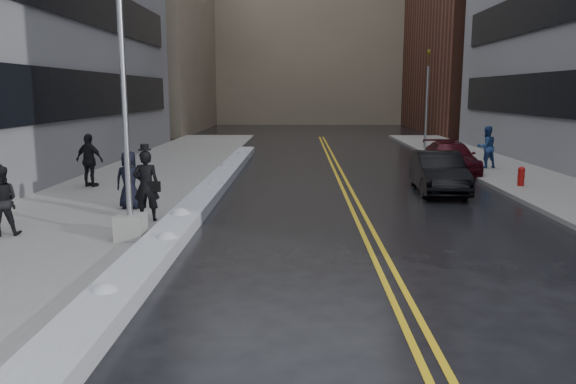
{
  "coord_description": "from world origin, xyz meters",
  "views": [
    {
      "loc": [
        0.69,
        -10.88,
        3.61
      ],
      "look_at": [
        0.44,
        2.04,
        1.3
      ],
      "focal_mm": 35.0,
      "sensor_mm": 36.0,
      "label": 1
    }
  ],
  "objects_px": {
    "pedestrian_c": "(129,180)",
    "car_black": "(438,172)",
    "lamppost": "(126,139)",
    "car_maroon": "(450,158)",
    "pedestrian_east": "(486,147)",
    "pedestrian_b": "(1,201)",
    "pedestrian_d": "(90,160)",
    "traffic_signal": "(427,95)",
    "fire_hydrant": "(521,175)",
    "pedestrian_fedora": "(146,186)"
  },
  "relations": [
    {
      "from": "lamppost",
      "to": "pedestrian_fedora",
      "type": "relative_size",
      "value": 3.96
    },
    {
      "from": "pedestrian_fedora",
      "to": "pedestrian_d",
      "type": "relative_size",
      "value": 0.98
    },
    {
      "from": "pedestrian_fedora",
      "to": "pedestrian_d",
      "type": "height_order",
      "value": "pedestrian_d"
    },
    {
      "from": "traffic_signal",
      "to": "pedestrian_fedora",
      "type": "distance_m",
      "value": 23.43
    },
    {
      "from": "pedestrian_b",
      "to": "pedestrian_c",
      "type": "bearing_deg",
      "value": -142.73
    },
    {
      "from": "lamppost",
      "to": "pedestrian_east",
      "type": "relative_size",
      "value": 3.98
    },
    {
      "from": "traffic_signal",
      "to": "pedestrian_b",
      "type": "distance_m",
      "value": 26.5
    },
    {
      "from": "fire_hydrant",
      "to": "pedestrian_east",
      "type": "bearing_deg",
      "value": 86.35
    },
    {
      "from": "traffic_signal",
      "to": "pedestrian_c",
      "type": "height_order",
      "value": "traffic_signal"
    },
    {
      "from": "pedestrian_fedora",
      "to": "car_black",
      "type": "xyz_separation_m",
      "value": [
        9.19,
        5.44,
        -0.38
      ]
    },
    {
      "from": "traffic_signal",
      "to": "pedestrian_d",
      "type": "height_order",
      "value": "traffic_signal"
    },
    {
      "from": "traffic_signal",
      "to": "car_maroon",
      "type": "height_order",
      "value": "traffic_signal"
    },
    {
      "from": "traffic_signal",
      "to": "pedestrian_fedora",
      "type": "relative_size",
      "value": 3.11
    },
    {
      "from": "lamppost",
      "to": "car_maroon",
      "type": "bearing_deg",
      "value": 48.78
    },
    {
      "from": "lamppost",
      "to": "pedestrian_b",
      "type": "xyz_separation_m",
      "value": [
        -3.24,
        0.32,
        -1.53
      ]
    },
    {
      "from": "car_black",
      "to": "pedestrian_c",
      "type": "bearing_deg",
      "value": -156.16
    },
    {
      "from": "lamppost",
      "to": "car_black",
      "type": "bearing_deg",
      "value": 39.23
    },
    {
      "from": "fire_hydrant",
      "to": "car_black",
      "type": "bearing_deg",
      "value": -169.51
    },
    {
      "from": "traffic_signal",
      "to": "car_black",
      "type": "bearing_deg",
      "value": -100.61
    },
    {
      "from": "fire_hydrant",
      "to": "pedestrian_fedora",
      "type": "bearing_deg",
      "value": -154.09
    },
    {
      "from": "pedestrian_d",
      "to": "pedestrian_east",
      "type": "height_order",
      "value": "pedestrian_d"
    },
    {
      "from": "fire_hydrant",
      "to": "car_black",
      "type": "distance_m",
      "value": 3.29
    },
    {
      "from": "pedestrian_east",
      "to": "fire_hydrant",
      "type": "bearing_deg",
      "value": 70.81
    },
    {
      "from": "pedestrian_c",
      "to": "pedestrian_east",
      "type": "bearing_deg",
      "value": -143.51
    },
    {
      "from": "fire_hydrant",
      "to": "pedestrian_east",
      "type": "relative_size",
      "value": 0.38
    },
    {
      "from": "pedestrian_east",
      "to": "pedestrian_b",
      "type": "bearing_deg",
      "value": 23.24
    },
    {
      "from": "lamppost",
      "to": "pedestrian_east",
      "type": "xyz_separation_m",
      "value": [
        12.62,
        13.07,
        -1.42
      ]
    },
    {
      "from": "traffic_signal",
      "to": "pedestrian_d",
      "type": "bearing_deg",
      "value": -136.91
    },
    {
      "from": "pedestrian_fedora",
      "to": "pedestrian_d",
      "type": "xyz_separation_m",
      "value": [
        -3.59,
        5.52,
        0.02
      ]
    },
    {
      "from": "lamppost",
      "to": "car_maroon",
      "type": "distance_m",
      "value": 16.49
    },
    {
      "from": "fire_hydrant",
      "to": "traffic_signal",
      "type": "distance_m",
      "value": 14.3
    },
    {
      "from": "pedestrian_c",
      "to": "pedestrian_d",
      "type": "bearing_deg",
      "value": -54.29
    },
    {
      "from": "pedestrian_c",
      "to": "car_black",
      "type": "relative_size",
      "value": 0.39
    },
    {
      "from": "pedestrian_c",
      "to": "pedestrian_fedora",
      "type": "bearing_deg",
      "value": 122.2
    },
    {
      "from": "pedestrian_c",
      "to": "car_black",
      "type": "height_order",
      "value": "pedestrian_c"
    },
    {
      "from": "car_maroon",
      "to": "pedestrian_fedora",
      "type": "bearing_deg",
      "value": -134.45
    },
    {
      "from": "traffic_signal",
      "to": "car_black",
      "type": "distance_m",
      "value": 15.09
    },
    {
      "from": "lamppost",
      "to": "pedestrian_east",
      "type": "height_order",
      "value": "lamppost"
    },
    {
      "from": "pedestrian_c",
      "to": "pedestrian_east",
      "type": "relative_size",
      "value": 0.9
    },
    {
      "from": "fire_hydrant",
      "to": "pedestrian_fedora",
      "type": "height_order",
      "value": "pedestrian_fedora"
    },
    {
      "from": "pedestrian_d",
      "to": "pedestrian_east",
      "type": "xyz_separation_m",
      "value": [
        16.34,
        5.58,
        -0.02
      ]
    },
    {
      "from": "pedestrian_fedora",
      "to": "pedestrian_c",
      "type": "height_order",
      "value": "pedestrian_fedora"
    },
    {
      "from": "traffic_signal",
      "to": "car_black",
      "type": "height_order",
      "value": "traffic_signal"
    },
    {
      "from": "traffic_signal",
      "to": "pedestrian_b",
      "type": "relative_size",
      "value": 3.5
    },
    {
      "from": "pedestrian_b",
      "to": "car_black",
      "type": "relative_size",
      "value": 0.38
    },
    {
      "from": "traffic_signal",
      "to": "pedestrian_fedora",
      "type": "xyz_separation_m",
      "value": [
        -11.93,
        -20.04,
        -2.29
      ]
    },
    {
      "from": "pedestrian_east",
      "to": "car_maroon",
      "type": "distance_m",
      "value": 2.01
    },
    {
      "from": "pedestrian_b",
      "to": "traffic_signal",
      "type": "bearing_deg",
      "value": -143.71
    },
    {
      "from": "lamppost",
      "to": "car_maroon",
      "type": "relative_size",
      "value": 1.59
    },
    {
      "from": "traffic_signal",
      "to": "pedestrian_east",
      "type": "distance_m",
      "value": 9.26
    }
  ]
}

